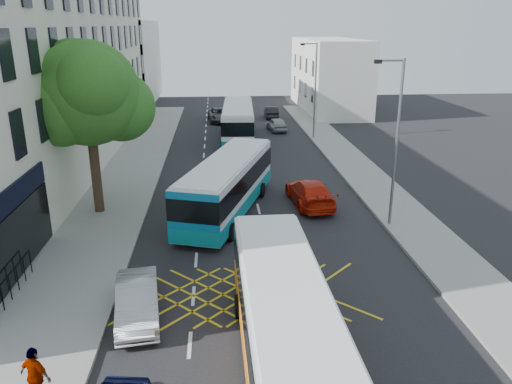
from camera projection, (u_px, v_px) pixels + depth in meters
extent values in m
cube|color=gray|center=(100.00, 212.00, 26.61)|extent=(5.00, 70.00, 0.15)
cube|color=gray|center=(392.00, 204.00, 27.83)|extent=(3.00, 70.00, 0.15)
cube|color=beige|center=(37.00, 73.00, 33.11)|extent=(8.00, 45.00, 13.00)
cube|color=black|center=(12.00, 197.00, 18.83)|extent=(0.12, 7.00, 0.90)
cube|color=black|center=(19.00, 240.00, 19.40)|extent=(0.12, 7.00, 2.60)
cube|color=silver|center=(120.00, 63.00, 62.39)|extent=(8.00, 20.00, 10.00)
cube|color=silver|center=(328.00, 75.00, 58.01)|extent=(6.00, 18.00, 8.00)
cylinder|color=#382619|center=(96.00, 171.00, 25.88)|extent=(0.50, 0.50, 4.40)
sphere|color=#1B5518|center=(87.00, 93.00, 24.60)|extent=(5.20, 5.20, 5.20)
sphere|color=#1B5518|center=(120.00, 107.00, 25.72)|extent=(3.60, 3.60, 3.60)
sphere|color=#1B5518|center=(60.00, 108.00, 24.14)|extent=(3.80, 3.80, 3.80)
sphere|color=#1B5518|center=(92.00, 84.00, 23.23)|extent=(3.40, 3.40, 3.40)
sphere|color=#1B5518|center=(74.00, 71.00, 25.26)|extent=(3.20, 3.20, 3.20)
cylinder|color=slate|center=(396.00, 145.00, 23.60)|extent=(0.14, 0.14, 8.00)
cylinder|color=slate|center=(391.00, 60.00, 22.31)|extent=(1.20, 0.10, 0.10)
cube|color=black|center=(378.00, 62.00, 22.28)|extent=(0.35, 0.15, 0.18)
cylinder|color=slate|center=(315.00, 91.00, 42.49)|extent=(0.14, 0.14, 8.00)
cylinder|color=slate|center=(310.00, 44.00, 41.20)|extent=(1.20, 0.10, 0.10)
cube|color=black|center=(303.00, 44.00, 41.17)|extent=(0.35, 0.15, 0.18)
cube|color=silver|center=(285.00, 322.00, 14.18)|extent=(2.42, 10.21, 2.45)
cube|color=silver|center=(285.00, 282.00, 13.77)|extent=(2.23, 10.01, 0.11)
cube|color=black|center=(285.00, 311.00, 14.07)|extent=(2.48, 10.27, 1.02)
cube|color=orange|center=(284.00, 347.00, 14.45)|extent=(2.47, 10.26, 0.69)
cylinder|color=black|center=(239.00, 307.00, 17.06)|extent=(0.27, 0.84, 0.83)
cylinder|color=black|center=(305.00, 303.00, 17.26)|extent=(0.27, 0.84, 0.83)
cube|color=silver|center=(228.00, 184.00, 26.29)|extent=(5.50, 10.63, 2.51)
cube|color=silver|center=(227.00, 160.00, 25.87)|extent=(5.26, 10.37, 0.11)
cube|color=black|center=(228.00, 178.00, 26.18)|extent=(5.58, 10.70, 1.04)
cube|color=#0B838C|center=(228.00, 200.00, 26.57)|extent=(5.56, 10.69, 0.71)
cube|color=#0C6F9D|center=(193.00, 219.00, 21.52)|extent=(2.32, 0.85, 2.37)
cube|color=#FF0C0C|center=(174.00, 231.00, 21.93)|extent=(0.26, 0.14, 0.25)
cube|color=#FF0C0C|center=(214.00, 235.00, 21.51)|extent=(0.26, 0.14, 0.25)
cylinder|color=black|center=(223.00, 187.00, 29.54)|extent=(0.52, 0.89, 0.85)
cylinder|color=black|center=(261.00, 190.00, 29.01)|extent=(0.52, 0.89, 0.85)
cylinder|color=black|center=(183.00, 227.00, 23.70)|extent=(0.52, 0.89, 0.85)
cylinder|color=black|center=(231.00, 232.00, 23.17)|extent=(0.52, 0.89, 0.85)
cube|color=silver|center=(238.00, 121.00, 42.89)|extent=(3.03, 11.00, 2.62)
cube|color=silver|center=(238.00, 105.00, 42.46)|extent=(2.82, 10.77, 0.12)
cube|color=black|center=(238.00, 117.00, 42.77)|extent=(3.10, 11.07, 1.09)
cube|color=#0D70A4|center=(238.00, 132.00, 43.19)|extent=(3.09, 11.06, 0.74)
cube|color=white|center=(238.00, 134.00, 37.76)|extent=(2.52, 0.23, 2.47)
cube|color=#FF0C0C|center=(225.00, 143.00, 37.94)|extent=(0.25, 0.07, 0.25)
cube|color=#FF0C0C|center=(251.00, 143.00, 38.00)|extent=(0.25, 0.07, 0.25)
cylinder|color=black|center=(225.00, 128.00, 46.06)|extent=(0.32, 0.90, 0.89)
cylinder|color=black|center=(252.00, 128.00, 46.13)|extent=(0.32, 0.90, 0.89)
cylinder|color=black|center=(222.00, 145.00, 39.78)|extent=(0.32, 0.90, 0.89)
cylinder|color=black|center=(253.00, 145.00, 39.85)|extent=(0.32, 0.90, 0.89)
imported|color=#9EA0A6|center=(137.00, 301.00, 16.98)|extent=(1.90, 4.11, 1.30)
imported|color=red|center=(310.00, 192.00, 27.69)|extent=(2.37, 5.06, 1.43)
imported|color=#3F4347|center=(220.00, 115.00, 51.52)|extent=(2.67, 5.09, 1.37)
imported|color=#93969A|center=(277.00, 124.00, 47.07)|extent=(1.86, 3.80, 1.25)
imported|color=black|center=(271.00, 112.00, 53.50)|extent=(1.39, 3.76, 1.23)
imported|color=gray|center=(36.00, 376.00, 12.85)|extent=(1.05, 0.80, 1.66)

